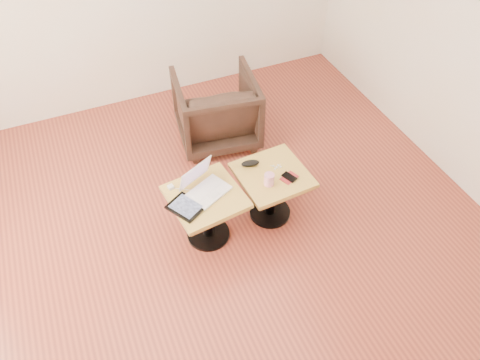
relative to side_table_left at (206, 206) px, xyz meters
name	(u,v)px	position (x,y,z in m)	size (l,w,h in m)	color
room_shell	(212,113)	(0.04, -0.15, 0.99)	(4.52, 4.52, 2.71)	maroon
side_table_left	(206,206)	(0.00, 0.00, 0.00)	(0.59, 0.59, 0.48)	black
side_table_right	(272,184)	(0.57, 0.01, 0.00)	(0.56, 0.56, 0.48)	black
laptop	(204,186)	(0.01, 0.06, 0.16)	(0.39, 0.38, 0.21)	white
tablet	(186,207)	(-0.18, -0.06, 0.13)	(0.29, 0.31, 0.02)	black
charging_adapter	(171,187)	(-0.22, 0.17, 0.13)	(0.04, 0.04, 0.03)	white
glasses_case	(250,163)	(0.44, 0.16, 0.14)	(0.15, 0.06, 0.05)	black
striped_cup	(269,179)	(0.49, -0.08, 0.17)	(0.08, 0.08, 0.10)	#E74389
earbuds_tangle	(277,167)	(0.63, 0.06, 0.13)	(0.08, 0.05, 0.02)	white
phone_on_sleeve	(289,177)	(0.66, -0.09, 0.13)	(0.16, 0.13, 0.02)	maroon
armchair	(216,109)	(0.52, 1.13, -0.02)	(0.74, 0.76, 0.69)	black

